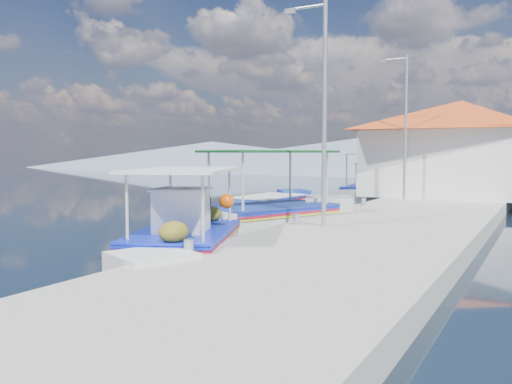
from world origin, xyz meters
The scene contains 10 objects.
ground centered at (0.00, 0.00, 0.00)m, with size 160.00×160.00×0.00m, color black.
quay centered at (5.90, 6.00, 0.25)m, with size 5.00×44.00×0.50m, color gray.
bollards centered at (3.80, 5.25, 0.65)m, with size 0.20×17.20×0.30m.
main_caique centered at (2.45, -1.21, 0.45)m, with size 3.80×6.58×2.34m.
caique_green_canopy centered at (2.02, 3.79, 0.42)m, with size 4.09×7.03×2.84m.
caique_blue_hull centered at (-0.28, 8.14, 0.29)m, with size 2.06×6.04×1.08m.
caique_far centered at (1.70, 16.00, 0.50)m, with size 2.77×7.73×2.72m.
harbor_building centered at (6.20, 15.00, 2.78)m, with size 10.49×10.49×4.40m.
lamp_post_near centered at (4.51, 2.00, 3.85)m, with size 1.21×0.14×6.00m.
lamp_post_far centered at (4.51, 11.00, 3.85)m, with size 1.21×0.14×6.00m.
Camera 1 is at (9.91, -11.33, 2.48)m, focal length 37.40 mm.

